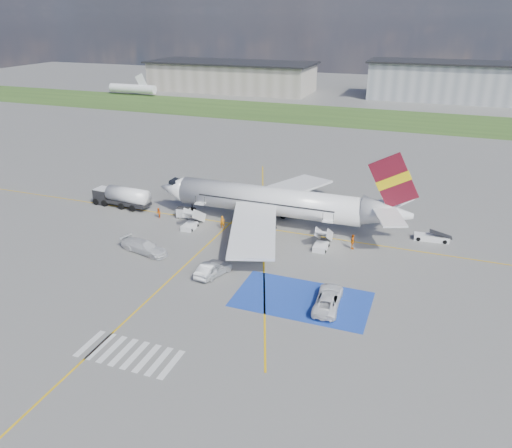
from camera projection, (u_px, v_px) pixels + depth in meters
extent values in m
plane|color=#60605E|center=(229.00, 267.00, 58.70)|extent=(400.00, 400.00, 0.00)
cube|color=#2D4C1E|center=(363.00, 118.00, 140.51)|extent=(400.00, 30.00, 0.01)
cube|color=gold|center=(263.00, 228.00, 69.03)|extent=(120.00, 0.20, 0.01)
cube|color=gold|center=(147.00, 301.00, 51.69)|extent=(0.20, 60.00, 0.01)
cube|color=gold|center=(263.00, 228.00, 69.03)|extent=(20.71, 56.45, 0.01)
cube|color=#1B3CA3|center=(302.00, 299.00, 52.04)|extent=(14.00, 8.00, 0.01)
cube|color=silver|center=(90.00, 343.00, 45.12)|extent=(0.60, 4.00, 0.01)
cube|color=silver|center=(101.00, 346.00, 44.74)|extent=(0.60, 4.00, 0.01)
cube|color=silver|center=(112.00, 349.00, 44.35)|extent=(0.60, 4.00, 0.01)
cube|color=silver|center=(123.00, 352.00, 43.97)|extent=(0.60, 4.00, 0.01)
cube|color=silver|center=(135.00, 355.00, 43.58)|extent=(0.60, 4.00, 0.01)
cube|color=silver|center=(147.00, 358.00, 43.19)|extent=(0.60, 4.00, 0.01)
cube|color=silver|center=(159.00, 361.00, 42.81)|extent=(0.60, 4.00, 0.01)
cube|color=silver|center=(171.00, 365.00, 42.42)|extent=(0.60, 4.00, 0.01)
cube|color=gray|center=(231.00, 77.00, 186.38)|extent=(60.00, 22.00, 10.00)
cube|color=gray|center=(444.00, 82.00, 166.17)|extent=(48.00, 18.00, 12.00)
cylinder|color=silver|center=(268.00, 201.00, 69.42)|extent=(26.00, 3.90, 3.90)
cone|color=silver|center=(173.00, 188.00, 74.24)|extent=(4.00, 3.90, 3.90)
cube|color=black|center=(176.00, 182.00, 73.64)|extent=(1.67, 1.90, 0.82)
cone|color=silver|center=(387.00, 213.00, 64.05)|extent=(6.50, 3.90, 3.90)
cube|color=silver|center=(254.00, 228.00, 62.01)|extent=(9.86, 15.95, 1.40)
cube|color=silver|center=(293.00, 187.00, 76.65)|extent=(9.86, 15.95, 1.40)
cylinder|color=#38383A|center=(254.00, 229.00, 65.38)|extent=(3.40, 2.10, 2.10)
cylinder|color=#38383A|center=(280.00, 201.00, 75.03)|extent=(3.40, 2.10, 2.10)
cube|color=maroon|center=(393.00, 181.00, 62.22)|extent=(6.62, 0.30, 7.45)
cube|color=yellow|center=(393.00, 181.00, 62.22)|extent=(4.36, 0.40, 3.08)
cube|color=silver|center=(390.00, 218.00, 60.83)|extent=(4.73, 5.95, 0.49)
cube|color=silver|center=(395.00, 200.00, 66.34)|extent=(4.73, 5.95, 0.49)
cube|color=black|center=(264.00, 203.00, 67.59)|extent=(19.50, 0.04, 0.18)
cube|color=black|center=(273.00, 194.00, 70.97)|extent=(19.50, 0.04, 0.18)
cube|color=silver|center=(194.00, 215.00, 69.67)|extent=(1.40, 3.73, 2.32)
cube|color=silver|center=(200.00, 204.00, 70.89)|extent=(1.40, 1.00, 0.12)
cylinder|color=black|center=(196.00, 199.00, 70.90)|extent=(0.06, 0.06, 1.10)
cylinder|color=black|center=(204.00, 201.00, 70.45)|extent=(0.06, 0.06, 1.10)
cube|color=silver|center=(189.00, 227.00, 68.72)|extent=(1.60, 2.40, 0.70)
cube|color=silver|center=(324.00, 234.00, 63.72)|extent=(1.40, 3.73, 2.32)
cube|color=silver|center=(328.00, 221.00, 64.94)|extent=(1.40, 1.00, 0.12)
cylinder|color=black|center=(323.00, 217.00, 64.95)|extent=(0.06, 0.06, 1.10)
cylinder|color=black|center=(333.00, 218.00, 64.50)|extent=(0.06, 0.06, 1.10)
cube|color=silver|center=(321.00, 247.00, 62.77)|extent=(1.60, 2.40, 0.70)
cube|color=black|center=(104.00, 196.00, 77.68)|extent=(2.49, 2.49, 2.33)
cylinder|color=silver|center=(128.00, 195.00, 75.52)|extent=(7.04, 2.82, 2.33)
cube|color=black|center=(129.00, 202.00, 75.97)|extent=(7.04, 2.82, 0.51)
cube|color=silver|center=(183.00, 213.00, 72.31)|extent=(2.01, 1.37, 1.31)
cube|color=black|center=(183.00, 208.00, 72.04)|extent=(1.90, 1.27, 0.11)
cube|color=silver|center=(431.00, 238.00, 65.30)|extent=(4.49, 1.83, 0.73)
cube|color=black|center=(441.00, 234.00, 64.78)|extent=(2.94, 1.34, 0.81)
imported|color=#A8ABAF|center=(214.00, 269.00, 56.48)|extent=(3.32, 5.10, 1.62)
imported|color=silver|center=(210.00, 269.00, 56.59)|extent=(2.03, 4.76, 1.52)
imported|color=white|center=(328.00, 297.00, 50.64)|extent=(2.72, 5.35, 1.96)
imported|color=silver|center=(144.00, 245.00, 61.78)|extent=(5.55, 3.24, 2.04)
imported|color=orange|center=(222.00, 222.00, 68.50)|extent=(0.79, 0.62, 1.90)
imported|color=orange|center=(159.00, 213.00, 72.11)|extent=(0.95, 0.95, 1.56)
imported|color=orange|center=(353.00, 242.00, 62.70)|extent=(0.69, 1.21, 1.95)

